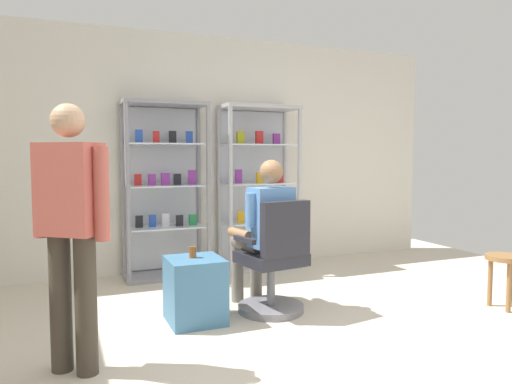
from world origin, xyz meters
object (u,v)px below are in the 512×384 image
at_px(office_chair, 275,267).
at_px(standing_customer, 71,221).
at_px(display_cabinet_right, 257,186).
at_px(seated_shopkeeper, 264,227).
at_px(tea_glass, 193,252).
at_px(wooden_stool, 505,266).
at_px(display_cabinet_left, 164,189).
at_px(storage_crate, 195,290).

bearing_deg(office_chair, standing_customer, -161.31).
height_order(display_cabinet_right, seated_shopkeeper, display_cabinet_right).
distance_m(display_cabinet_right, tea_glass, 1.99).
xyz_separation_m(office_chair, wooden_stool, (1.90, -0.64, -0.03)).
xyz_separation_m(display_cabinet_right, seated_shopkeeper, (-0.54, -1.46, -0.25)).
relative_size(display_cabinet_left, wooden_stool, 4.08).
relative_size(display_cabinet_right, seated_shopkeeper, 1.47).
bearing_deg(storage_crate, office_chair, -4.46).
bearing_deg(tea_glass, standing_customer, -145.87).
distance_m(display_cabinet_right, wooden_stool, 2.71).
xyz_separation_m(storage_crate, standing_customer, (-0.92, -0.59, 0.68)).
xyz_separation_m(tea_glass, standing_customer, (-0.91, -0.62, 0.37)).
bearing_deg(office_chair, display_cabinet_right, 72.44).
height_order(seated_shopkeeper, tea_glass, seated_shopkeeper).
distance_m(office_chair, tea_glass, 0.71).
bearing_deg(office_chair, wooden_stool, -18.59).
bearing_deg(tea_glass, office_chair, -6.50).
relative_size(display_cabinet_left, standing_customer, 1.17).
height_order(storage_crate, wooden_stool, storage_crate).
height_order(office_chair, storage_crate, office_chair).
bearing_deg(storage_crate, display_cabinet_right, 52.93).
xyz_separation_m(display_cabinet_left, tea_glass, (-0.10, -1.54, -0.40)).
height_order(tea_glass, wooden_stool, tea_glass).
bearing_deg(wooden_stool, display_cabinet_right, 121.46).
bearing_deg(display_cabinet_right, storage_crate, -127.07).
bearing_deg(seated_shopkeeper, office_chair, -80.57).
relative_size(seated_shopkeeper, storage_crate, 2.51).
xyz_separation_m(tea_glass, wooden_stool, (2.58, -0.72, -0.19)).
bearing_deg(storage_crate, standing_customer, -147.24).
bearing_deg(display_cabinet_left, seated_shopkeeper, -69.04).
distance_m(seated_shopkeeper, standing_customer, 1.73).
distance_m(office_chair, storage_crate, 0.69).
relative_size(storage_crate, tea_glass, 5.65).
height_order(office_chair, seated_shopkeeper, seated_shopkeeper).
distance_m(display_cabinet_left, display_cabinet_right, 1.10).
relative_size(office_chair, tea_glass, 10.56).
height_order(display_cabinet_left, seated_shopkeeper, display_cabinet_left).
relative_size(display_cabinet_left, storage_crate, 3.70).
relative_size(display_cabinet_left, seated_shopkeeper, 1.47).
distance_m(display_cabinet_left, tea_glass, 1.60).
bearing_deg(standing_customer, seated_shopkeeper, 24.10).
bearing_deg(storage_crate, display_cabinet_left, 86.85).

